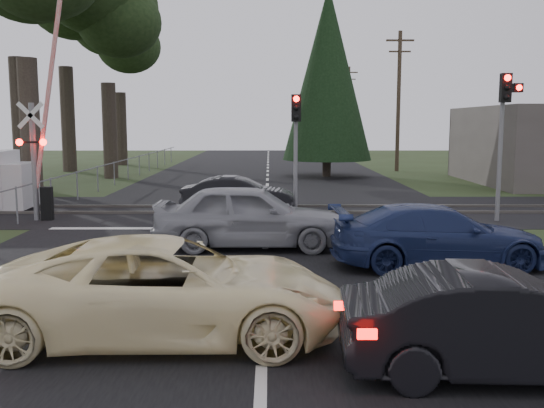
{
  "coord_description": "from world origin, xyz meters",
  "views": [
    {
      "loc": [
        0.1,
        -9.78,
        3.17
      ],
      "look_at": [
        0.17,
        4.11,
        1.3
      ],
      "focal_mm": 40.0,
      "sensor_mm": 36.0,
      "label": 1
    }
  ],
  "objects_px": {
    "crossing_signal": "(41,157)",
    "traffic_signal_right": "(505,118)",
    "cream_coupe": "(167,289)",
    "silver_car": "(249,216)",
    "utility_pole_far": "(349,108)",
    "dark_hatchback": "(505,325)",
    "utility_pole_mid": "(399,98)",
    "dark_car_far": "(238,195)",
    "blue_sedan": "(438,236)",
    "traffic_signal_center": "(296,134)"
  },
  "relations": [
    {
      "from": "cream_coupe",
      "to": "silver_car",
      "type": "relative_size",
      "value": 1.11
    },
    {
      "from": "utility_pole_mid",
      "to": "dark_car_far",
      "type": "xyz_separation_m",
      "value": [
        -9.48,
        -18.8,
        -4.08
      ]
    },
    {
      "from": "dark_hatchback",
      "to": "silver_car",
      "type": "height_order",
      "value": "silver_car"
    },
    {
      "from": "silver_car",
      "to": "utility_pole_mid",
      "type": "bearing_deg",
      "value": -19.11
    },
    {
      "from": "dark_hatchback",
      "to": "silver_car",
      "type": "distance_m",
      "value": 8.65
    },
    {
      "from": "crossing_signal",
      "to": "traffic_signal_center",
      "type": "xyz_separation_m",
      "value": [
        8.27,
        0.89,
        0.75
      ]
    },
    {
      "from": "crossing_signal",
      "to": "utility_pole_far",
      "type": "bearing_deg",
      "value": 70.77
    },
    {
      "from": "traffic_signal_center",
      "to": "silver_car",
      "type": "xyz_separation_m",
      "value": [
        -1.4,
        -5.28,
        -1.99
      ]
    },
    {
      "from": "utility_pole_far",
      "to": "dark_hatchback",
      "type": "height_order",
      "value": "utility_pole_far"
    },
    {
      "from": "silver_car",
      "to": "blue_sedan",
      "type": "relative_size",
      "value": 1.02
    },
    {
      "from": "traffic_signal_center",
      "to": "dark_hatchback",
      "type": "xyz_separation_m",
      "value": [
        2.04,
        -13.21,
        -2.13
      ]
    },
    {
      "from": "blue_sedan",
      "to": "dark_car_far",
      "type": "relative_size",
      "value": 1.2
    },
    {
      "from": "traffic_signal_right",
      "to": "utility_pole_mid",
      "type": "relative_size",
      "value": 0.52
    },
    {
      "from": "traffic_signal_right",
      "to": "traffic_signal_center",
      "type": "xyz_separation_m",
      "value": [
        -6.55,
        1.2,
        -0.51
      ]
    },
    {
      "from": "traffic_signal_center",
      "to": "dark_car_far",
      "type": "height_order",
      "value": "traffic_signal_center"
    },
    {
      "from": "traffic_signal_right",
      "to": "blue_sedan",
      "type": "distance_m",
      "value": 7.65
    },
    {
      "from": "utility_pole_mid",
      "to": "dark_car_far",
      "type": "relative_size",
      "value": 2.29
    },
    {
      "from": "cream_coupe",
      "to": "silver_car",
      "type": "bearing_deg",
      "value": -9.92
    },
    {
      "from": "utility_pole_mid",
      "to": "silver_car",
      "type": "relative_size",
      "value": 1.87
    },
    {
      "from": "traffic_signal_center",
      "to": "blue_sedan",
      "type": "distance_m",
      "value": 8.15
    },
    {
      "from": "traffic_signal_center",
      "to": "crossing_signal",
      "type": "bearing_deg",
      "value": -173.85
    },
    {
      "from": "traffic_signal_center",
      "to": "utility_pole_far",
      "type": "height_order",
      "value": "utility_pole_far"
    },
    {
      "from": "crossing_signal",
      "to": "dark_hatchback",
      "type": "height_order",
      "value": "crossing_signal"
    },
    {
      "from": "crossing_signal",
      "to": "traffic_signal_center",
      "type": "height_order",
      "value": "crossing_signal"
    },
    {
      "from": "crossing_signal",
      "to": "utility_pole_mid",
      "type": "distance_m",
      "value": 25.78
    },
    {
      "from": "crossing_signal",
      "to": "traffic_signal_right",
      "type": "bearing_deg",
      "value": -1.21
    },
    {
      "from": "utility_pole_mid",
      "to": "dark_hatchback",
      "type": "relative_size",
      "value": 2.21
    },
    {
      "from": "dark_hatchback",
      "to": "dark_car_far",
      "type": "distance_m",
      "value": 14.31
    },
    {
      "from": "dark_hatchback",
      "to": "blue_sedan",
      "type": "height_order",
      "value": "blue_sedan"
    },
    {
      "from": "utility_pole_far",
      "to": "dark_hatchback",
      "type": "bearing_deg",
      "value": -95.42
    },
    {
      "from": "traffic_signal_center",
      "to": "silver_car",
      "type": "distance_m",
      "value": 5.81
    },
    {
      "from": "traffic_signal_center",
      "to": "dark_car_far",
      "type": "bearing_deg",
      "value": 165.1
    },
    {
      "from": "traffic_signal_right",
      "to": "dark_hatchback",
      "type": "distance_m",
      "value": 13.09
    },
    {
      "from": "traffic_signal_right",
      "to": "utility_pole_far",
      "type": "height_order",
      "value": "utility_pole_far"
    },
    {
      "from": "silver_car",
      "to": "traffic_signal_center",
      "type": "bearing_deg",
      "value": -14.11
    },
    {
      "from": "traffic_signal_center",
      "to": "cream_coupe",
      "type": "xyz_separation_m",
      "value": [
        -2.4,
        -11.78,
        -2.07
      ]
    },
    {
      "from": "utility_pole_far",
      "to": "cream_coupe",
      "type": "bearing_deg",
      "value": -100.01
    },
    {
      "from": "traffic_signal_center",
      "to": "cream_coupe",
      "type": "relative_size",
      "value": 0.77
    },
    {
      "from": "utility_pole_far",
      "to": "dark_car_far",
      "type": "relative_size",
      "value": 2.29
    },
    {
      "from": "traffic_signal_center",
      "to": "utility_pole_mid",
      "type": "bearing_deg",
      "value": 68.79
    },
    {
      "from": "cream_coupe",
      "to": "blue_sedan",
      "type": "distance_m",
      "value": 6.86
    },
    {
      "from": "cream_coupe",
      "to": "silver_car",
      "type": "height_order",
      "value": "silver_car"
    },
    {
      "from": "traffic_signal_right",
      "to": "dark_hatchback",
      "type": "xyz_separation_m",
      "value": [
        -4.51,
        -12.01,
        -2.64
      ]
    },
    {
      "from": "cream_coupe",
      "to": "dark_hatchback",
      "type": "xyz_separation_m",
      "value": [
        4.44,
        -1.43,
        -0.07
      ]
    },
    {
      "from": "blue_sedan",
      "to": "traffic_signal_center",
      "type": "bearing_deg",
      "value": 18.66
    },
    {
      "from": "dark_hatchback",
      "to": "blue_sedan",
      "type": "xyz_separation_m",
      "value": [
        0.79,
        5.87,
        0.01
      ]
    },
    {
      "from": "dark_hatchback",
      "to": "blue_sedan",
      "type": "relative_size",
      "value": 0.86
    },
    {
      "from": "crossing_signal",
      "to": "utility_pole_far",
      "type": "xyz_separation_m",
      "value": [
        15.77,
        45.21,
        2.67
      ]
    },
    {
      "from": "traffic_signal_center",
      "to": "utility_pole_far",
      "type": "distance_m",
      "value": 44.99
    },
    {
      "from": "utility_pole_far",
      "to": "dark_car_far",
      "type": "bearing_deg",
      "value": -102.22
    }
  ]
}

